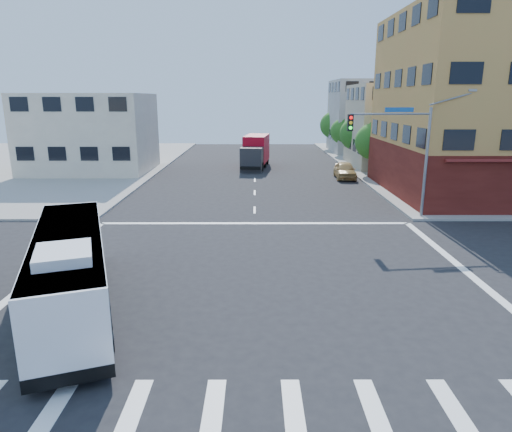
{
  "coord_description": "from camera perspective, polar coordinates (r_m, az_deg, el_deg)",
  "views": [
    {
      "loc": [
        0.05,
        -17.77,
        7.53
      ],
      "look_at": [
        0.09,
        4.89,
        1.66
      ],
      "focal_mm": 32.0,
      "sensor_mm": 36.0,
      "label": 1
    }
  ],
  "objects": [
    {
      "name": "parked_car",
      "position": [
        45.06,
        11.05,
        5.64
      ],
      "size": [
        2.12,
        4.73,
        1.58
      ],
      "primitive_type": "imported",
      "rotation": [
        0.0,
        0.0,
        -0.05
      ],
      "color": "tan",
      "rests_on": "ground"
    },
    {
      "name": "street_tree_c",
      "position": [
        62.95,
        10.95,
        10.54
      ],
      "size": [
        3.4,
        3.4,
        5.29
      ],
      "color": "#392414",
      "rests_on": "ground"
    },
    {
      "name": "signal_mast_ne",
      "position": [
        29.9,
        17.71,
        8.95
      ],
      "size": [
        7.91,
        1.13,
        8.07
      ],
      "color": "gray",
      "rests_on": "ground"
    },
    {
      "name": "street_tree_b",
      "position": [
        55.11,
        12.53,
        10.24
      ],
      "size": [
        3.8,
        3.8,
        5.79
      ],
      "color": "#392414",
      "rests_on": "ground"
    },
    {
      "name": "ground",
      "position": [
        19.29,
        -0.24,
        -8.45
      ],
      "size": [
        120.0,
        120.0,
        0.0
      ],
      "primitive_type": "plane",
      "color": "black",
      "rests_on": "ground"
    },
    {
      "name": "building_west",
      "position": [
        50.83,
        -20.01,
        9.68
      ],
      "size": [
        12.06,
        10.06,
        8.0
      ],
      "color": "beige",
      "rests_on": "ground"
    },
    {
      "name": "corner_building_ne",
      "position": [
        41.4,
        29.22,
        10.44
      ],
      "size": [
        18.1,
        15.44,
        14.0
      ],
      "color": "#B68941",
      "rests_on": "ground"
    },
    {
      "name": "building_east_near",
      "position": [
        54.53,
        18.32,
        10.61
      ],
      "size": [
        12.06,
        10.06,
        9.0
      ],
      "color": "#B8AD8C",
      "rests_on": "ground"
    },
    {
      "name": "building_east_far",
      "position": [
        67.94,
        14.66,
        11.92
      ],
      "size": [
        12.06,
        10.06,
        10.0
      ],
      "color": "#ACADA7",
      "rests_on": "ground"
    },
    {
      "name": "street_tree_a",
      "position": [
        47.37,
        14.59,
        9.28
      ],
      "size": [
        3.6,
        3.6,
        5.53
      ],
      "color": "#392414",
      "rests_on": "ground"
    },
    {
      "name": "transit_bus",
      "position": [
        17.77,
        -22.15,
        -6.26
      ],
      "size": [
        5.81,
        10.86,
        3.17
      ],
      "rotation": [
        0.0,
        0.0,
        0.35
      ],
      "color": "black",
      "rests_on": "ground"
    },
    {
      "name": "street_tree_d",
      "position": [
        70.78,
        9.74,
        11.35
      ],
      "size": [
        4.0,
        4.0,
        6.03
      ],
      "color": "#392414",
      "rests_on": "ground"
    },
    {
      "name": "box_truck",
      "position": [
        51.04,
        -0.07,
        7.96
      ],
      "size": [
        3.3,
        8.08,
        3.53
      ],
      "rotation": [
        0.0,
        0.0,
        -0.14
      ],
      "color": "#242428",
      "rests_on": "ground"
    }
  ]
}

